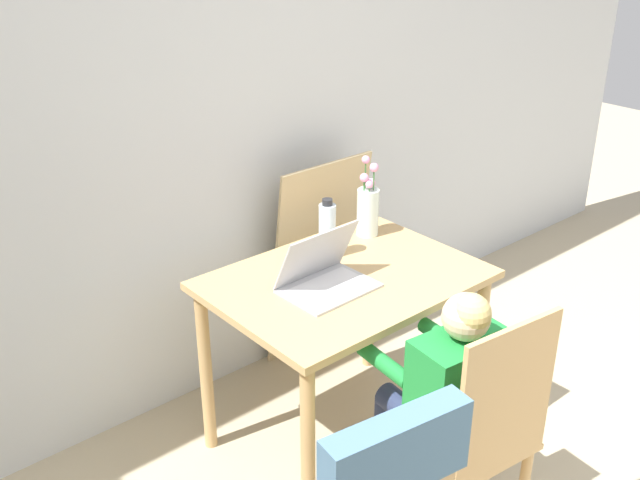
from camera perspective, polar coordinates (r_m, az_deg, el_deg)
wall_back at (r=2.99m, az=-11.03°, el=8.98°), size 6.40×0.05×2.50m
dining_table at (r=2.85m, az=1.90°, el=-4.73°), size 0.99×0.72×0.75m
chair_occupied at (r=2.51m, az=11.52°, el=-14.43°), size 0.44×0.44×0.95m
person_seated at (r=2.51m, az=9.61°, el=-10.85°), size 0.37×0.45×0.97m
laptop at (r=2.70m, az=0.29°, el=-2.61°), size 0.33×0.25×0.22m
flower_vase at (r=3.09m, az=3.67°, el=2.47°), size 0.09×0.09×0.34m
water_bottle at (r=2.90m, az=0.56°, el=0.78°), size 0.07×0.07×0.24m
cardboard_panel at (r=3.50m, az=-0.14°, el=-1.46°), size 0.52×0.15×0.98m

